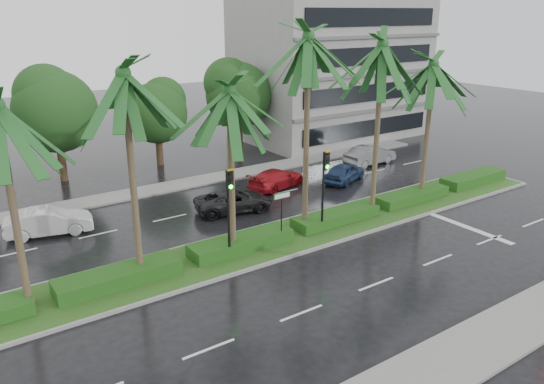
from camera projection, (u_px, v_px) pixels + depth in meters
ground at (303, 244)px, 26.30m from camera, size 120.00×120.00×0.00m
near_sidewalk at (485, 343)px, 18.36m from camera, size 40.00×2.40×0.12m
far_sidewalk at (194, 182)px, 35.61m from camera, size 40.00×2.00×0.12m
median at (291, 236)px, 27.06m from camera, size 36.00×4.00×0.15m
hedge at (292, 229)px, 26.94m from camera, size 35.20×1.40×0.60m
lane_markings at (354, 233)px, 27.61m from camera, size 34.00×13.06×0.01m
palm_row at (271, 81)px, 23.84m from camera, size 26.30×4.20×10.50m
signal_median_left at (229, 201)px, 23.41m from camera, size 0.34×0.42×4.36m
signal_median_right at (325, 180)px, 26.38m from camera, size 0.34×0.42×4.36m
street_sign at (282, 205)px, 25.45m from camera, size 0.95×0.09×2.60m
bg_trees at (137, 103)px, 37.67m from camera, size 32.97×5.40×7.81m
building at (331, 69)px, 47.53m from camera, size 16.00×10.00×12.00m
car_white at (49, 222)px, 27.20m from camera, size 2.43×4.49×1.41m
car_darkgrey at (234, 201)px, 30.41m from camera, size 2.93×4.80×1.24m
car_red at (277, 179)px, 34.45m from camera, size 2.79×4.63×1.26m
car_blue at (344, 172)px, 35.68m from camera, size 2.85×4.14×1.31m
car_grey at (370, 155)px, 39.75m from camera, size 1.74×4.40×1.43m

